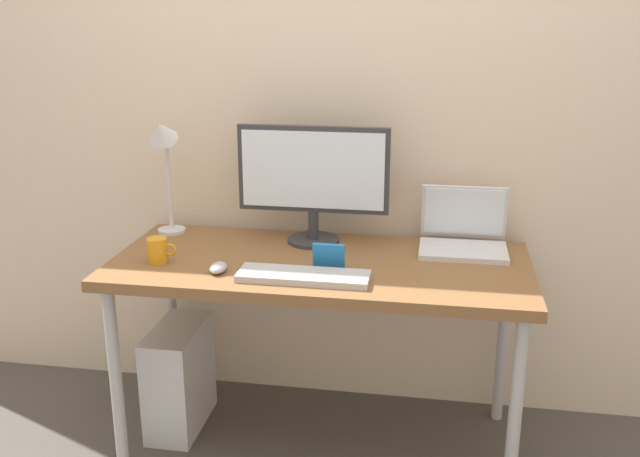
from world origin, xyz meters
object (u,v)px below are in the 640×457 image
at_px(desk_lamp, 164,150).
at_px(photo_frame, 329,256).
at_px(coffee_mug, 158,250).
at_px(mouse, 218,268).
at_px(desk, 320,277).
at_px(keyboard, 303,276).
at_px(computer_tower, 179,377).
at_px(laptop, 463,234).
at_px(monitor, 313,177).

relative_size(desk_lamp, photo_frame, 4.35).
bearing_deg(coffee_mug, mouse, -14.54).
bearing_deg(desk_lamp, desk, -17.49).
xyz_separation_m(desk_lamp, keyboard, (0.62, -0.40, -0.33)).
bearing_deg(computer_tower, desk, -1.34).
bearing_deg(coffee_mug, desk_lamp, 104.74).
bearing_deg(mouse, coffee_mug, 165.46).
bearing_deg(keyboard, desk_lamp, 147.40).
xyz_separation_m(desk, desk_lamp, (-0.65, 0.20, 0.41)).
bearing_deg(laptop, mouse, -154.50).
distance_m(mouse, coffee_mug, 0.25).
xyz_separation_m(desk, laptop, (0.51, 0.22, 0.12)).
height_order(mouse, computer_tower, mouse).
bearing_deg(laptop, coffee_mug, -162.69).
relative_size(monitor, photo_frame, 5.22).
height_order(desk, computer_tower, desk).
relative_size(desk, desk_lamp, 3.12).
xyz_separation_m(desk, monitor, (-0.06, 0.20, 0.32)).
height_order(laptop, mouse, laptop).
relative_size(desk, computer_tower, 3.56).
bearing_deg(photo_frame, desk_lamp, 157.50).
distance_m(laptop, keyboard, 0.67).
relative_size(desk_lamp, mouse, 5.32).
relative_size(monitor, keyboard, 1.30).
distance_m(monitor, photo_frame, 0.37).
distance_m(desk_lamp, mouse, 0.60).
xyz_separation_m(monitor, desk_lamp, (-0.59, 0.00, 0.08)).
xyz_separation_m(laptop, keyboard, (-0.53, -0.41, -0.05)).
bearing_deg(desk, photo_frame, -61.56).
bearing_deg(coffee_mug, photo_frame, 3.05).
bearing_deg(desk_lamp, coffee_mug, -75.26).
xyz_separation_m(keyboard, coffee_mug, (-0.54, 0.08, 0.03)).
distance_m(desk_lamp, coffee_mug, 0.44).
distance_m(desk, laptop, 0.56).
bearing_deg(computer_tower, mouse, -38.00).
relative_size(mouse, coffee_mug, 0.84).
relative_size(keyboard, computer_tower, 1.05).
height_order(laptop, photo_frame, laptop).
relative_size(mouse, computer_tower, 0.21).
bearing_deg(photo_frame, desk, 118.44).
bearing_deg(mouse, computer_tower, 142.00).
relative_size(desk, laptop, 4.67).
height_order(desk, desk_lamp, desk_lamp).
bearing_deg(laptop, keyboard, -142.00).
bearing_deg(desk, computer_tower, 178.66).
bearing_deg(coffee_mug, monitor, 32.34).
bearing_deg(photo_frame, monitor, 110.24).
xyz_separation_m(mouse, computer_tower, (-0.24, 0.19, -0.54)).
relative_size(desk, mouse, 16.59).
height_order(keyboard, mouse, mouse).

